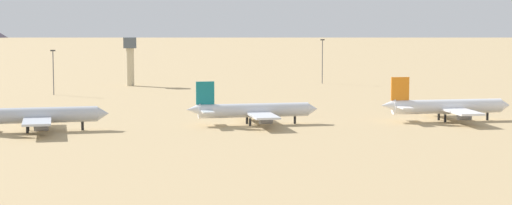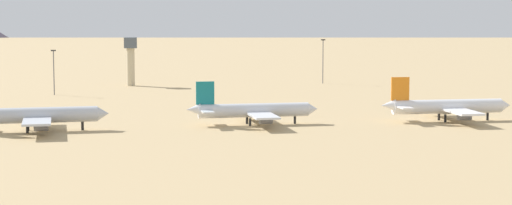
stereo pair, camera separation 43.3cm
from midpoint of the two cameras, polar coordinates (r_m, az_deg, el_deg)
ground at (r=237.00m, az=-0.51°, el=-1.55°), size 4000.00×4000.00×0.00m
parked_jet_yellow_3 at (r=233.75m, az=-14.04°, el=-0.80°), size 38.24×32.23×12.63m
parked_jet_teal_4 at (r=240.37m, az=-0.28°, el=-0.51°), size 35.86×30.15×11.85m
parked_jet_orange_5 at (r=253.80m, az=11.88°, el=-0.25°), size 37.49×31.43×12.40m
control_tower at (r=367.63m, az=-8.01°, el=2.89°), size 5.20×5.20×19.61m
light_pole_west at (r=332.66m, az=-12.74°, el=2.07°), size 1.80×0.50×16.33m
light_pole_mid at (r=376.49m, az=4.19°, el=2.80°), size 1.80×0.50×18.50m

